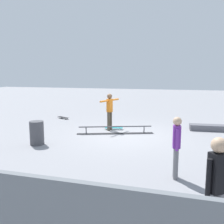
{
  "coord_description": "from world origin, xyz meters",
  "views": [
    {
      "loc": [
        -2.22,
        9.65,
        2.52
      ],
      "look_at": [
        0.46,
        0.33,
        1.0
      ],
      "focal_mm": 39.68,
      "sensor_mm": 36.0,
      "label": 1
    }
  ],
  "objects_px": {
    "bystander_purple_shirt": "(176,144)",
    "loose_skateboard_black": "(63,117)",
    "skate_ledge": "(220,128)",
    "trash_bin": "(37,133)",
    "skater_main": "(110,109)",
    "skateboard_main": "(114,128)",
    "grind_rail": "(115,130)",
    "bystander_black_shirt": "(216,186)"
  },
  "relations": [
    {
      "from": "bystander_purple_shirt",
      "to": "loose_skateboard_black",
      "type": "distance_m",
      "value": 9.07
    },
    {
      "from": "skate_ledge",
      "to": "trash_bin",
      "type": "xyz_separation_m",
      "value": [
        6.56,
        4.05,
        0.29
      ]
    },
    {
      "from": "skater_main",
      "to": "skateboard_main",
      "type": "height_order",
      "value": "skater_main"
    },
    {
      "from": "grind_rail",
      "to": "bystander_purple_shirt",
      "type": "xyz_separation_m",
      "value": [
        -2.58,
        3.93,
        0.71
      ]
    },
    {
      "from": "grind_rail",
      "to": "bystander_black_shirt",
      "type": "distance_m",
      "value": 7.02
    },
    {
      "from": "skate_ledge",
      "to": "skateboard_main",
      "type": "xyz_separation_m",
      "value": [
        4.56,
        1.02,
        -0.06
      ]
    },
    {
      "from": "grind_rail",
      "to": "trash_bin",
      "type": "relative_size",
      "value": 3.69
    },
    {
      "from": "grind_rail",
      "to": "trash_bin",
      "type": "xyz_separation_m",
      "value": [
        2.26,
        2.32,
        0.28
      ]
    },
    {
      "from": "skate_ledge",
      "to": "bystander_black_shirt",
      "type": "relative_size",
      "value": 1.54
    },
    {
      "from": "grind_rail",
      "to": "skater_main",
      "type": "bearing_deg",
      "value": -72.44
    },
    {
      "from": "skater_main",
      "to": "skateboard_main",
      "type": "bearing_deg",
      "value": 159.06
    },
    {
      "from": "skater_main",
      "to": "bystander_purple_shirt",
      "type": "distance_m",
      "value": 5.38
    },
    {
      "from": "skate_ledge",
      "to": "loose_skateboard_black",
      "type": "height_order",
      "value": "skate_ledge"
    },
    {
      "from": "skateboard_main",
      "to": "bystander_purple_shirt",
      "type": "distance_m",
      "value": 5.5
    },
    {
      "from": "skater_main",
      "to": "trash_bin",
      "type": "xyz_separation_m",
      "value": [
        1.85,
        2.86,
        -0.53
      ]
    },
    {
      "from": "trash_bin",
      "to": "bystander_black_shirt",
      "type": "bearing_deg",
      "value": 144.61
    },
    {
      "from": "bystander_purple_shirt",
      "to": "trash_bin",
      "type": "distance_m",
      "value": 5.12
    },
    {
      "from": "grind_rail",
      "to": "bystander_purple_shirt",
      "type": "distance_m",
      "value": 4.75
    },
    {
      "from": "skate_ledge",
      "to": "skater_main",
      "type": "relative_size",
      "value": 1.54
    },
    {
      "from": "skate_ledge",
      "to": "bystander_black_shirt",
      "type": "height_order",
      "value": "bystander_black_shirt"
    },
    {
      "from": "skater_main",
      "to": "bystander_purple_shirt",
      "type": "xyz_separation_m",
      "value": [
        -2.99,
        4.47,
        -0.1
      ]
    },
    {
      "from": "grind_rail",
      "to": "skate_ledge",
      "type": "xyz_separation_m",
      "value": [
        -4.3,
        -1.73,
        -0.01
      ]
    },
    {
      "from": "skater_main",
      "to": "grind_rail",
      "type": "bearing_deg",
      "value": 56.96
    },
    {
      "from": "loose_skateboard_black",
      "to": "trash_bin",
      "type": "relative_size",
      "value": 0.95
    },
    {
      "from": "loose_skateboard_black",
      "to": "trash_bin",
      "type": "height_order",
      "value": "trash_bin"
    },
    {
      "from": "skater_main",
      "to": "skateboard_main",
      "type": "relative_size",
      "value": 1.99
    },
    {
      "from": "skateboard_main",
      "to": "skate_ledge",
      "type": "bearing_deg",
      "value": 0.81
    },
    {
      "from": "bystander_black_shirt",
      "to": "bystander_purple_shirt",
      "type": "distance_m",
      "value": 2.36
    },
    {
      "from": "bystander_purple_shirt",
      "to": "bystander_black_shirt",
      "type": "bearing_deg",
      "value": -171.38
    },
    {
      "from": "loose_skateboard_black",
      "to": "skater_main",
      "type": "bearing_deg",
      "value": 175.82
    },
    {
      "from": "bystander_purple_shirt",
      "to": "skateboard_main",
      "type": "bearing_deg",
      "value": 24.98
    },
    {
      "from": "skateboard_main",
      "to": "bystander_purple_shirt",
      "type": "relative_size",
      "value": 0.55
    },
    {
      "from": "skateboard_main",
      "to": "bystander_purple_shirt",
      "type": "height_order",
      "value": "bystander_purple_shirt"
    },
    {
      "from": "skateboard_main",
      "to": "grind_rail",
      "type": "bearing_deg",
      "value": -81.7
    },
    {
      "from": "skateboard_main",
      "to": "bystander_purple_shirt",
      "type": "xyz_separation_m",
      "value": [
        -2.84,
        4.64,
        0.78
      ]
    },
    {
      "from": "loose_skateboard_black",
      "to": "bystander_black_shirt",
      "type": "bearing_deg",
      "value": 155.23
    },
    {
      "from": "skateboard_main",
      "to": "trash_bin",
      "type": "height_order",
      "value": "trash_bin"
    },
    {
      "from": "bystander_black_shirt",
      "to": "loose_skateboard_black",
      "type": "distance_m",
      "value": 11.19
    },
    {
      "from": "skate_ledge",
      "to": "skater_main",
      "type": "height_order",
      "value": "skater_main"
    },
    {
      "from": "skateboard_main",
      "to": "trash_bin",
      "type": "bearing_deg",
      "value": -135.15
    },
    {
      "from": "loose_skateboard_black",
      "to": "trash_bin",
      "type": "xyz_separation_m",
      "value": [
        -1.47,
        4.86,
        0.35
      ]
    },
    {
      "from": "skater_main",
      "to": "skateboard_main",
      "type": "distance_m",
      "value": 0.91
    }
  ]
}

